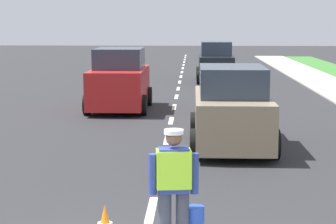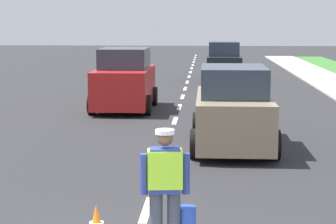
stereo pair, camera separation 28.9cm
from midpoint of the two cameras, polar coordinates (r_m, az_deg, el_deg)
name	(u,v)px [view 1 (the left image)]	position (r m, az deg, el deg)	size (l,w,h in m)	color
ground_plane	(178,88)	(28.09, 0.69, 2.26)	(96.00, 96.00, 0.00)	#28282B
lane_center_line	(180,79)	(32.27, 0.91, 3.09)	(0.14, 46.40, 0.01)	silver
road_worker	(175,184)	(8.16, -0.32, -6.76)	(0.75, 0.43, 1.67)	#383D4C
car_outgoing_ahead	(231,110)	(14.86, 5.43, 0.18)	(2.01, 4.05, 2.00)	gray
car_oncoming_lead	(119,81)	(21.20, -4.97, 2.88)	(2.08, 3.89, 2.15)	red
car_outgoing_far	(216,63)	(31.03, 4.23, 4.60)	(1.95, 4.08, 2.05)	black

